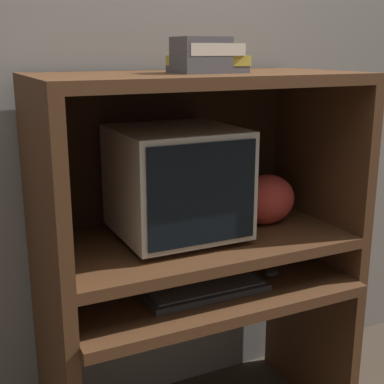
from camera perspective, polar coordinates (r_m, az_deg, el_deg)
wall_back at (r=2.03m, az=-3.66°, el=12.42°), size 6.00×0.06×2.60m
desk_base at (r=1.95m, az=1.14°, el=-15.52°), size 1.05×0.58×0.62m
desk_monitor_shelf at (r=1.84m, az=0.58°, el=-5.59°), size 1.05×0.55×0.16m
hutch_upper at (r=1.77m, az=0.13°, el=7.06°), size 1.05×0.55×0.54m
crt_monitor at (r=1.76m, az=-1.67°, el=1.12°), size 0.39×0.40×0.37m
keyboard at (r=1.76m, az=1.47°, el=-10.37°), size 0.41×0.16×0.03m
mouse at (r=1.90m, az=8.42°, el=-8.55°), size 0.06×0.04×0.03m
snack_bag at (r=1.94m, az=7.89°, el=-0.79°), size 0.22×0.16×0.18m
book_stack at (r=1.71m, az=1.63°, el=14.03°), size 0.22×0.17×0.09m
storage_box at (r=1.68m, az=0.95°, el=14.39°), size 0.15×0.13×0.11m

